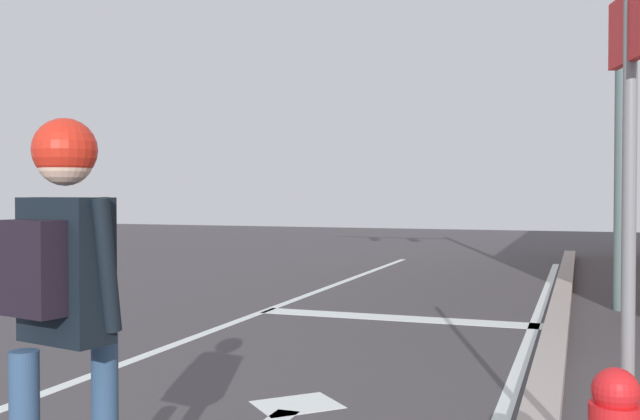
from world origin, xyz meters
The scene contains 7 objects.
lane_line_center centered at (-0.52, 6.00, 0.00)m, with size 0.12×20.00×0.01m, color silver.
lane_line_curbside centered at (2.72, 6.00, 0.00)m, with size 0.12×20.00×0.01m, color silver.
stop_bar centered at (1.17, 8.46, 0.00)m, with size 3.39×0.40×0.01m, color silver.
lane_arrow_head centered at (1.34, 4.76, 0.00)m, with size 0.56×0.44×0.01m, color silver.
curb_strip centered at (2.97, 6.00, 0.07)m, with size 0.24×24.00×0.14m, color #A59A95.
skater centered at (1.30, 2.37, 1.16)m, with size 0.46×0.63×1.69m.
street_sign_post centered at (3.40, 3.45, 1.59)m, with size 0.17×0.43×2.44m.
Camera 1 is at (3.20, 0.02, 1.48)m, focal length 41.24 mm.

